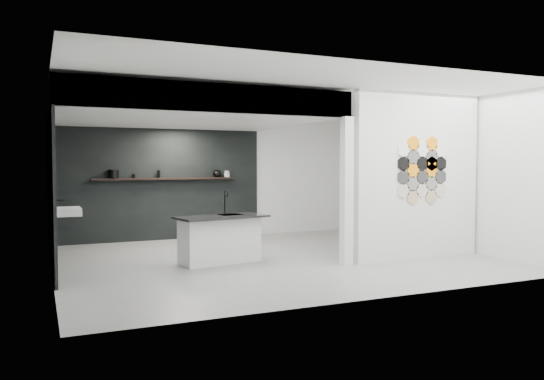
{
  "coord_description": "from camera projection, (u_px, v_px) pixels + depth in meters",
  "views": [
    {
      "loc": [
        -3.66,
        -8.19,
        1.6
      ],
      "look_at": [
        0.1,
        0.3,
        1.15
      ],
      "focal_mm": 35.0,
      "sensor_mm": 36.0,
      "label": 1
    }
  ],
  "objects": [
    {
      "name": "kitchen_island",
      "position": [
        220.0,
        239.0,
        8.59
      ],
      "size": [
        1.55,
        0.9,
        1.18
      ],
      "rotation": [
        0.0,
        0.0,
        0.18
      ],
      "color": "silver",
      "rests_on": "floor"
    },
    {
      "name": "kettle",
      "position": [
        217.0,
        174.0,
        11.56
      ],
      "size": [
        0.25,
        0.25,
        0.16
      ],
      "primitive_type": "ellipsoid",
      "rotation": [
        0.0,
        0.0,
        -0.36
      ],
      "color": "black",
      "rests_on": "display_shelf"
    },
    {
      "name": "utensil_cup",
      "position": [
        134.0,
        176.0,
        10.84
      ],
      "size": [
        0.08,
        0.08,
        0.09
      ],
      "primitive_type": "cylinder",
      "rotation": [
        0.0,
        0.0,
        -0.17
      ],
      "color": "black",
      "rests_on": "display_shelf"
    },
    {
      "name": "bay_clad_left",
      "position": [
        51.0,
        191.0,
        8.5
      ],
      "size": [
        0.04,
        4.0,
        2.35
      ],
      "primitive_type": "cube",
      "color": "black",
      "rests_on": "floor"
    },
    {
      "name": "floor",
      "position": [
        274.0,
        258.0,
        9.04
      ],
      "size": [
        7.0,
        6.0,
        0.01
      ],
      "primitive_type": "cube",
      "color": "gray"
    },
    {
      "name": "bottle_dark",
      "position": [
        159.0,
        174.0,
        11.05
      ],
      "size": [
        0.07,
        0.07,
        0.16
      ],
      "primitive_type": "cylinder",
      "rotation": [
        0.0,
        0.0,
        0.18
      ],
      "color": "black",
      "rests_on": "display_shelf"
    },
    {
      "name": "partition_panel",
      "position": [
        418.0,
        176.0,
        8.96
      ],
      "size": [
        2.45,
        0.15,
        2.8
      ],
      "primitive_type": "cube",
      "color": "silver",
      "rests_on": "floor"
    },
    {
      "name": "fascia_beam",
      "position": [
        217.0,
        98.0,
        7.55
      ],
      "size": [
        4.4,
        0.16,
        0.4
      ],
      "primitive_type": "cube",
      "color": "silver",
      "rests_on": "corner_column"
    },
    {
      "name": "hex_tile_cluster",
      "position": [
        423.0,
        170.0,
        8.89
      ],
      "size": [
        1.04,
        0.02,
        1.16
      ],
      "color": "beige",
      "rests_on": "partition_panel"
    },
    {
      "name": "bulkhead",
      "position": [
        183.0,
        110.0,
        9.31
      ],
      "size": [
        4.4,
        4.0,
        0.4
      ],
      "primitive_type": "cube",
      "color": "silver",
      "rests_on": "corner_column"
    },
    {
      "name": "display_shelf",
      "position": [
        166.0,
        179.0,
        11.11
      ],
      "size": [
        3.0,
        0.15,
        0.04
      ],
      "primitive_type": "cube",
      "color": "black",
      "rests_on": "bay_clad_back"
    },
    {
      "name": "wall_basin",
      "position": [
        68.0,
        212.0,
        8.42
      ],
      "size": [
        0.4,
        0.6,
        0.12
      ],
      "primitive_type": "cube",
      "color": "silver",
      "rests_on": "bay_clad_left"
    },
    {
      "name": "corner_column",
      "position": [
        347.0,
        191.0,
        8.4
      ],
      "size": [
        0.16,
        0.16,
        2.35
      ],
      "primitive_type": "cube",
      "color": "silver",
      "rests_on": "floor"
    },
    {
      "name": "glass_vase",
      "position": [
        227.0,
        174.0,
        11.65
      ],
      "size": [
        0.12,
        0.12,
        0.14
      ],
      "primitive_type": "cylinder",
      "rotation": [
        0.0,
        0.0,
        -0.16
      ],
      "color": "gray",
      "rests_on": "display_shelf"
    },
    {
      "name": "bay_clad_back",
      "position": [
        160.0,
        185.0,
        11.17
      ],
      "size": [
        4.4,
        0.04,
        2.35
      ],
      "primitive_type": "cube",
      "color": "black",
      "rests_on": "floor"
    },
    {
      "name": "glass_bowl",
      "position": [
        227.0,
        175.0,
        11.65
      ],
      "size": [
        0.16,
        0.16,
        0.09
      ],
      "primitive_type": "cylinder",
      "rotation": [
        0.0,
        0.0,
        -0.25
      ],
      "color": "gray",
      "rests_on": "display_shelf"
    },
    {
      "name": "stockpot",
      "position": [
        113.0,
        174.0,
        10.67
      ],
      "size": [
        0.22,
        0.22,
        0.17
      ],
      "primitive_type": "cylinder",
      "rotation": [
        0.0,
        0.0,
        0.02
      ],
      "color": "black",
      "rests_on": "display_shelf"
    }
  ]
}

